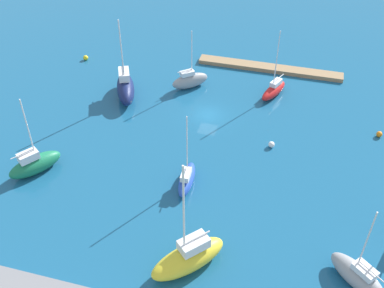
{
  "coord_description": "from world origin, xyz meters",
  "views": [
    {
      "loc": [
        -11.46,
        50.85,
        37.74
      ],
      "look_at": [
        0.0,
        8.43,
        1.5
      ],
      "focal_mm": 43.57,
      "sensor_mm": 36.0,
      "label": 1
    }
  ],
  "objects_px": {
    "sailboat_blue_far_north": "(187,179)",
    "sailboat_gray_east_end": "(190,80)",
    "sailboat_red_far_south": "(274,90)",
    "mooring_buoy_orange": "(379,134)",
    "sailboat_green_by_breakwater": "(35,164)",
    "sailboat_gray_lone_south": "(358,275)",
    "sailboat_yellow_outer_mooring": "(189,257)",
    "mooring_buoy_white": "(271,144)",
    "mooring_buoy_yellow": "(86,58)",
    "sailboat_navy_along_channel": "(125,87)",
    "pier_dock": "(270,68)"
  },
  "relations": [
    {
      "from": "sailboat_blue_far_north",
      "to": "sailboat_gray_east_end",
      "type": "height_order",
      "value": "sailboat_blue_far_north"
    },
    {
      "from": "sailboat_red_far_south",
      "to": "mooring_buoy_orange",
      "type": "bearing_deg",
      "value": 90.84
    },
    {
      "from": "sailboat_green_by_breakwater",
      "to": "sailboat_gray_lone_south",
      "type": "bearing_deg",
      "value": -64.0
    },
    {
      "from": "sailboat_gray_lone_south",
      "to": "sailboat_yellow_outer_mooring",
      "type": "distance_m",
      "value": 15.69
    },
    {
      "from": "sailboat_gray_lone_south",
      "to": "mooring_buoy_orange",
      "type": "distance_m",
      "value": 23.75
    },
    {
      "from": "mooring_buoy_orange",
      "to": "mooring_buoy_white",
      "type": "xyz_separation_m",
      "value": [
        13.22,
        5.77,
        0.01
      ]
    },
    {
      "from": "sailboat_gray_lone_south",
      "to": "mooring_buoy_yellow",
      "type": "relative_size",
      "value": 11.8
    },
    {
      "from": "sailboat_yellow_outer_mooring",
      "to": "mooring_buoy_orange",
      "type": "xyz_separation_m",
      "value": [
        -18.51,
        -25.83,
        -1.04
      ]
    },
    {
      "from": "sailboat_blue_far_north",
      "to": "sailboat_navy_along_channel",
      "type": "xyz_separation_m",
      "value": [
        13.34,
        -15.14,
        0.7
      ]
    },
    {
      "from": "sailboat_navy_along_channel",
      "to": "mooring_buoy_orange",
      "type": "relative_size",
      "value": 15.76
    },
    {
      "from": "sailboat_gray_lone_south",
      "to": "sailboat_gray_east_end",
      "type": "relative_size",
      "value": 1.04
    },
    {
      "from": "sailboat_gray_lone_south",
      "to": "mooring_buoy_yellow",
      "type": "bearing_deg",
      "value": 2.84
    },
    {
      "from": "pier_dock",
      "to": "sailboat_red_far_south",
      "type": "distance_m",
      "value": 7.33
    },
    {
      "from": "sailboat_green_by_breakwater",
      "to": "sailboat_navy_along_channel",
      "type": "distance_m",
      "value": 18.25
    },
    {
      "from": "sailboat_red_far_south",
      "to": "sailboat_blue_far_north",
      "type": "relative_size",
      "value": 1.09
    },
    {
      "from": "mooring_buoy_orange",
      "to": "pier_dock",
      "type": "bearing_deg",
      "value": -39.45
    },
    {
      "from": "sailboat_green_by_breakwater",
      "to": "sailboat_blue_far_north",
      "type": "bearing_deg",
      "value": -46.61
    },
    {
      "from": "sailboat_yellow_outer_mooring",
      "to": "sailboat_gray_east_end",
      "type": "xyz_separation_m",
      "value": [
        8.31,
        -30.83,
        -0.2
      ]
    },
    {
      "from": "sailboat_gray_lone_south",
      "to": "sailboat_yellow_outer_mooring",
      "type": "bearing_deg",
      "value": 48.27
    },
    {
      "from": "sailboat_gray_east_end",
      "to": "mooring_buoy_white",
      "type": "relative_size",
      "value": 11.38
    },
    {
      "from": "pier_dock",
      "to": "sailboat_gray_east_end",
      "type": "bearing_deg",
      "value": 37.19
    },
    {
      "from": "sailboat_gray_east_end",
      "to": "sailboat_yellow_outer_mooring",
      "type": "bearing_deg",
      "value": -115.96
    },
    {
      "from": "sailboat_yellow_outer_mooring",
      "to": "sailboat_red_far_south",
      "type": "bearing_deg",
      "value": -144.59
    },
    {
      "from": "mooring_buoy_orange",
      "to": "sailboat_gray_lone_south",
      "type": "bearing_deg",
      "value": 82.77
    },
    {
      "from": "sailboat_green_by_breakwater",
      "to": "pier_dock",
      "type": "bearing_deg",
      "value": -2.1
    },
    {
      "from": "mooring_buoy_white",
      "to": "sailboat_navy_along_channel",
      "type": "bearing_deg",
      "value": -14.98
    },
    {
      "from": "sailboat_blue_far_north",
      "to": "sailboat_gray_east_end",
      "type": "bearing_deg",
      "value": 11.0
    },
    {
      "from": "sailboat_gray_lone_south",
      "to": "sailboat_blue_far_north",
      "type": "bearing_deg",
      "value": 15.54
    },
    {
      "from": "sailboat_green_by_breakwater",
      "to": "mooring_buoy_white",
      "type": "xyz_separation_m",
      "value": [
        -26.3,
        -11.85,
        -0.86
      ]
    },
    {
      "from": "sailboat_blue_far_north",
      "to": "sailboat_navy_along_channel",
      "type": "relative_size",
      "value": 0.78
    },
    {
      "from": "sailboat_blue_far_north",
      "to": "sailboat_red_far_south",
      "type": "bearing_deg",
      "value": -22.12
    },
    {
      "from": "sailboat_green_by_breakwater",
      "to": "sailboat_navy_along_channel",
      "type": "relative_size",
      "value": 0.84
    },
    {
      "from": "sailboat_yellow_outer_mooring",
      "to": "sailboat_blue_far_north",
      "type": "distance_m",
      "value": 11.24
    },
    {
      "from": "mooring_buoy_yellow",
      "to": "sailboat_yellow_outer_mooring",
      "type": "bearing_deg",
      "value": 128.05
    },
    {
      "from": "sailboat_gray_east_end",
      "to": "sailboat_navy_along_channel",
      "type": "bearing_deg",
      "value": 169.85
    },
    {
      "from": "sailboat_gray_east_end",
      "to": "mooring_buoy_yellow",
      "type": "distance_m",
      "value": 18.93
    },
    {
      "from": "sailboat_red_far_south",
      "to": "mooring_buoy_white",
      "type": "bearing_deg",
      "value": 29.72
    },
    {
      "from": "pier_dock",
      "to": "sailboat_gray_east_end",
      "type": "distance_m",
      "value": 13.58
    },
    {
      "from": "sailboat_navy_along_channel",
      "to": "sailboat_gray_east_end",
      "type": "distance_m",
      "value": 9.59
    },
    {
      "from": "sailboat_green_by_breakwater",
      "to": "sailboat_gray_east_end",
      "type": "height_order",
      "value": "sailboat_green_by_breakwater"
    },
    {
      "from": "sailboat_blue_far_north",
      "to": "mooring_buoy_orange",
      "type": "bearing_deg",
      "value": -58.55
    },
    {
      "from": "sailboat_green_by_breakwater",
      "to": "sailboat_navy_along_channel",
      "type": "height_order",
      "value": "sailboat_navy_along_channel"
    },
    {
      "from": "sailboat_green_by_breakwater",
      "to": "sailboat_red_far_south",
      "type": "bearing_deg",
      "value": -11.36
    },
    {
      "from": "sailboat_green_by_breakwater",
      "to": "mooring_buoy_yellow",
      "type": "height_order",
      "value": "sailboat_green_by_breakwater"
    },
    {
      "from": "sailboat_blue_far_north",
      "to": "mooring_buoy_white",
      "type": "height_order",
      "value": "sailboat_blue_far_north"
    },
    {
      "from": "pier_dock",
      "to": "sailboat_gray_lone_south",
      "type": "distance_m",
      "value": 38.99
    },
    {
      "from": "mooring_buoy_white",
      "to": "sailboat_green_by_breakwater",
      "type": "bearing_deg",
      "value": 24.25
    },
    {
      "from": "sailboat_yellow_outer_mooring",
      "to": "mooring_buoy_yellow",
      "type": "bearing_deg",
      "value": -99.39
    },
    {
      "from": "sailboat_gray_east_end",
      "to": "sailboat_gray_lone_south",
      "type": "bearing_deg",
      "value": -91.19
    },
    {
      "from": "sailboat_red_far_south",
      "to": "mooring_buoy_orange",
      "type": "height_order",
      "value": "sailboat_red_far_south"
    }
  ]
}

